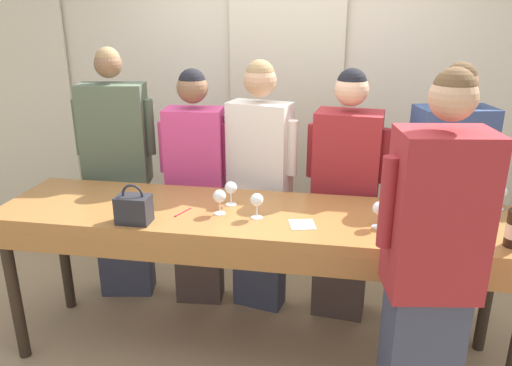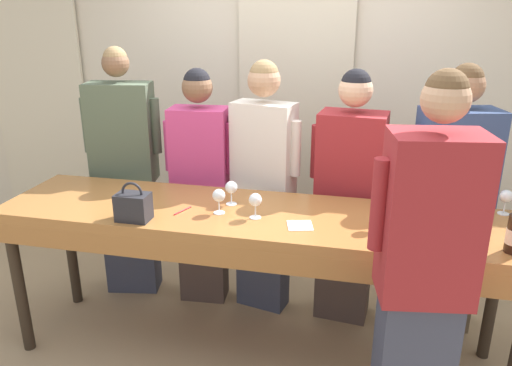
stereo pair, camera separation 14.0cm
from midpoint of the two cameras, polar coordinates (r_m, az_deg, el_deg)
name	(u,v)px [view 2 (the right image)]	position (r m, az deg, el deg)	size (l,w,h in m)	color
ground_plane	(254,351)	(3.35, 0.98, -18.70)	(18.00, 18.00, 0.00)	tan
wall_back	(296,93)	(4.23, 5.51, 10.24)	(12.00, 0.06, 2.80)	beige
curtain_panel_left	(39,91)	(5.06, -22.85, 9.71)	(0.92, 0.03, 2.69)	beige
curtain_panel_center	(294,101)	(4.18, 5.37, 9.35)	(0.92, 0.03, 2.69)	beige
tasting_bar	(252,228)	(2.88, 0.99, -5.15)	(2.98, 0.71, 0.97)	#9E6633
handbag	(133,206)	(2.79, -12.46, -2.61)	(0.18, 0.12, 0.22)	#232328
wine_glass_front_left	(219,196)	(2.81, -2.85, -1.54)	(0.07, 0.07, 0.14)	white
wine_glass_front_mid	(394,209)	(2.74, 16.89, -2.89)	(0.07, 0.07, 0.14)	white
wine_glass_front_right	(403,218)	(2.65, 17.91, -3.82)	(0.07, 0.07, 0.14)	white
wine_glass_center_left	(416,195)	(2.99, 19.15, -1.30)	(0.07, 0.07, 0.14)	white
wine_glass_center_mid	(378,212)	(2.69, 15.21, -3.19)	(0.07, 0.07, 0.14)	white
wine_glass_center_right	(506,197)	(3.16, 27.83, -1.44)	(0.07, 0.07, 0.14)	white
wine_glass_back_left	(231,188)	(2.93, -1.49, -0.60)	(0.07, 0.07, 0.14)	white
wine_glass_back_mid	(422,201)	(2.91, 19.78, -1.93)	(0.07, 0.07, 0.14)	white
wine_glass_back_right	(255,201)	(2.74, 1.39, -2.06)	(0.07, 0.07, 0.14)	white
napkin	(300,226)	(2.70, 6.53, -4.87)	(0.16, 0.16, 0.00)	white
pen	(183,211)	(2.88, -7.00, -3.16)	(0.06, 0.14, 0.01)	maroon
guest_olive_jacket	(126,175)	(3.71, -13.63, 0.93)	(0.56, 0.31, 1.83)	#383D51
guest_pink_top	(201,187)	(3.52, -5.17, -0.44)	(0.50, 0.26, 1.70)	#473833
guest_cream_sweater	(263,186)	(3.40, 2.04, -0.30)	(0.52, 0.29, 1.76)	#383D51
guest_striped_shirt	(348,199)	(3.36, 11.70, -1.83)	(0.53, 0.32, 1.72)	#473833
guest_navy_coat	(450,204)	(3.41, 22.40, -2.23)	(0.57, 0.37, 1.77)	brown
host_pouring	(422,285)	(2.32, 20.13, -10.95)	(0.50, 0.33, 1.86)	#383D51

